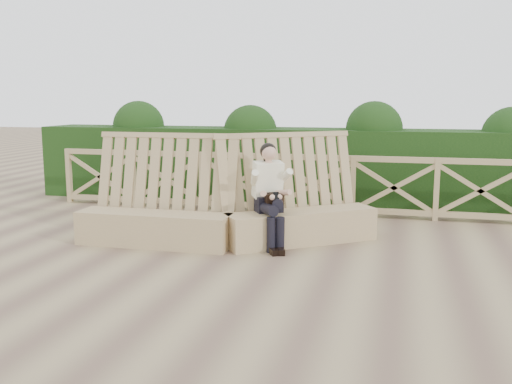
# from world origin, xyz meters

# --- Properties ---
(ground) EXTENTS (60.00, 60.00, 0.00)m
(ground) POSITION_xyz_m (0.00, 0.00, 0.00)
(ground) COLOR brown
(ground) RESTS_ON ground
(bench) EXTENTS (4.22, 1.99, 1.62)m
(bench) POSITION_xyz_m (-0.88, 1.14, 0.41)
(bench) COLOR #9E855A
(bench) RESTS_ON ground
(woman) EXTENTS (0.66, 0.92, 1.48)m
(woman) POSITION_xyz_m (-0.25, 1.13, 0.80)
(woman) COLOR black
(woman) RESTS_ON ground
(guardrail) EXTENTS (10.10, 0.09, 1.10)m
(guardrail) POSITION_xyz_m (0.00, 3.50, 0.55)
(guardrail) COLOR #937A55
(guardrail) RESTS_ON ground
(hedge) EXTENTS (12.00, 1.20, 1.50)m
(hedge) POSITION_xyz_m (0.00, 4.70, 0.75)
(hedge) COLOR black
(hedge) RESTS_ON ground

